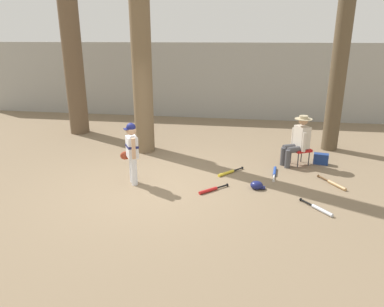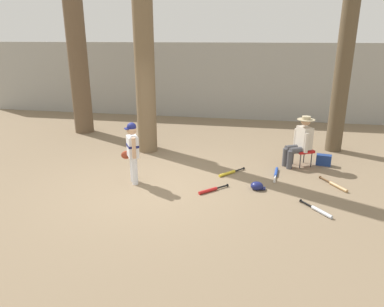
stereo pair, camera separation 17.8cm
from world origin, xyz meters
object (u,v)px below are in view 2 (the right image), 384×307
(bat_blue_youth, at_px, (276,173))
(bat_red_barrel, at_px, (210,190))
(handbag_beside_stool, at_px, (324,160))
(tree_behind_spectator, at_px, (343,70))
(tree_far_left, at_px, (78,59))
(seated_spectator, at_px, (300,140))
(bat_wood_tan, at_px, (336,186))
(folding_stool, at_px, (303,151))
(bat_aluminum_silver, at_px, (319,211))
(bat_yellow_trainer, at_px, (229,173))
(young_ballplayer, at_px, (132,149))
(batting_helmet_navy, at_px, (257,186))
(tree_near_player, at_px, (144,46))

(bat_blue_youth, xyz_separation_m, bat_red_barrel, (-1.32, -1.20, 0.00))
(handbag_beside_stool, bearing_deg, bat_red_barrel, -140.13)
(tree_behind_spectator, relative_size, tree_far_left, 0.89)
(seated_spectator, distance_m, bat_wood_tan, 1.47)
(folding_stool, height_order, handbag_beside_stool, folding_stool)
(bat_aluminum_silver, relative_size, bat_yellow_trainer, 0.99)
(folding_stool, relative_size, handbag_beside_stool, 1.59)
(seated_spectator, relative_size, bat_blue_youth, 1.45)
(young_ballplayer, bearing_deg, bat_red_barrel, -5.46)
(folding_stool, bearing_deg, batting_helmet_navy, -122.08)
(bat_yellow_trainer, bearing_deg, tree_behind_spectator, 41.80)
(young_ballplayer, relative_size, bat_aluminum_silver, 2.11)
(bat_wood_tan, bearing_deg, bat_red_barrel, -164.09)
(handbag_beside_stool, bearing_deg, folding_stool, -166.63)
(tree_behind_spectator, relative_size, bat_yellow_trainer, 7.62)
(bat_yellow_trainer, bearing_deg, bat_aluminum_silver, -41.39)
(bat_red_barrel, bearing_deg, bat_aluminum_silver, -14.28)
(young_ballplayer, distance_m, bat_blue_youth, 3.23)
(young_ballplayer, bearing_deg, handbag_beside_stool, 24.67)
(tree_far_left, distance_m, bat_blue_youth, 6.94)
(folding_stool, distance_m, bat_blue_youth, 1.01)
(tree_far_left, distance_m, bat_aluminum_silver, 8.31)
(folding_stool, xyz_separation_m, batting_helmet_navy, (-1.02, -1.63, -0.29))
(young_ballplayer, bearing_deg, tree_far_left, 128.97)
(folding_stool, height_order, bat_aluminum_silver, folding_stool)
(bat_wood_tan, bearing_deg, young_ballplayer, -172.39)
(tree_near_player, distance_m, bat_blue_youth, 4.45)
(tree_near_player, relative_size, seated_spectator, 5.22)
(tree_near_player, bearing_deg, folding_stool, -6.17)
(bat_blue_youth, bearing_deg, bat_aluminum_silver, -67.95)
(tree_near_player, height_order, tree_behind_spectator, tree_near_player)
(young_ballplayer, bearing_deg, seated_spectator, 26.11)
(batting_helmet_navy, bearing_deg, bat_red_barrel, -162.38)
(bat_red_barrel, bearing_deg, bat_blue_youth, 42.37)
(young_ballplayer, distance_m, tree_far_left, 5.04)
(young_ballplayer, distance_m, folding_stool, 4.02)
(seated_spectator, xyz_separation_m, bat_aluminum_silver, (0.16, -2.39, -0.61))
(folding_stool, height_order, tree_far_left, tree_far_left)
(bat_red_barrel, distance_m, bat_yellow_trainer, 1.05)
(tree_behind_spectator, xyz_separation_m, bat_blue_youth, (-1.57, -2.14, -2.09))
(handbag_beside_stool, bearing_deg, tree_near_player, 176.08)
(tree_near_player, xyz_separation_m, bat_wood_tan, (4.55, -1.64, -2.68))
(tree_near_player, height_order, batting_helmet_navy, tree_near_player)
(bat_wood_tan, bearing_deg, handbag_beside_stool, 92.63)
(tree_behind_spectator, relative_size, folding_stool, 8.82)
(bat_red_barrel, height_order, bat_wood_tan, same)
(tree_behind_spectator, height_order, bat_yellow_trainer, tree_behind_spectator)
(bat_blue_youth, bearing_deg, batting_helmet_navy, -113.95)
(tree_far_left, relative_size, bat_yellow_trainer, 8.60)
(young_ballplayer, bearing_deg, bat_yellow_trainer, 23.78)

